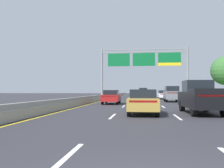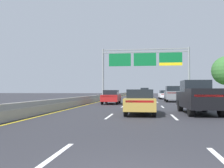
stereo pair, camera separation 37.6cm
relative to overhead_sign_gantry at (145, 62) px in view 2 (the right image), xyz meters
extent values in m
plane|color=#2B2B30|center=(-0.30, -3.56, -6.38)|extent=(220.00, 220.00, 0.00)
cube|color=white|center=(-2.15, -37.06, -6.38)|extent=(0.14, 3.00, 0.01)
cube|color=white|center=(-2.15, -28.06, -6.38)|extent=(0.14, 3.00, 0.01)
cube|color=white|center=(-2.15, -19.06, -6.38)|extent=(0.14, 3.00, 0.01)
cube|color=white|center=(-2.15, -10.06, -6.38)|extent=(0.14, 3.00, 0.01)
cube|color=white|center=(-2.15, -1.06, -6.38)|extent=(0.14, 3.00, 0.01)
cube|color=white|center=(-2.15, 7.94, -6.38)|extent=(0.14, 3.00, 0.01)
cube|color=white|center=(-2.15, 16.94, -6.38)|extent=(0.14, 3.00, 0.01)
cube|color=white|center=(-2.15, 25.94, -6.38)|extent=(0.14, 3.00, 0.01)
cube|color=white|center=(-2.15, 34.94, -6.38)|extent=(0.14, 3.00, 0.01)
cube|color=white|center=(-2.15, 43.94, -6.38)|extent=(0.14, 3.00, 0.01)
cube|color=white|center=(1.55, -28.06, -6.38)|extent=(0.14, 3.00, 0.01)
cube|color=white|center=(1.55, -19.06, -6.38)|extent=(0.14, 3.00, 0.01)
cube|color=white|center=(1.55, -10.06, -6.38)|extent=(0.14, 3.00, 0.01)
cube|color=white|center=(1.55, -1.06, -6.38)|extent=(0.14, 3.00, 0.01)
cube|color=white|center=(1.55, 7.94, -6.38)|extent=(0.14, 3.00, 0.01)
cube|color=white|center=(1.55, 16.94, -6.38)|extent=(0.14, 3.00, 0.01)
cube|color=white|center=(1.55, 25.94, -6.38)|extent=(0.14, 3.00, 0.01)
cube|color=white|center=(1.55, 34.94, -6.38)|extent=(0.14, 3.00, 0.01)
cube|color=white|center=(1.55, 43.94, -6.38)|extent=(0.14, 3.00, 0.01)
cube|color=white|center=(5.60, -3.56, -6.38)|extent=(0.16, 106.00, 0.01)
cube|color=gold|center=(-6.20, -3.56, -6.38)|extent=(0.16, 106.00, 0.01)
cube|color=#99968E|center=(-6.90, -3.56, -6.11)|extent=(0.60, 110.00, 0.55)
cube|color=#99968E|center=(-6.90, -3.56, -5.68)|extent=(0.25, 110.00, 0.30)
cylinder|color=gray|center=(-7.35, 0.08, -1.93)|extent=(0.36, 0.36, 8.90)
cylinder|color=gray|center=(7.35, 0.08, -1.93)|extent=(0.36, 0.36, 8.90)
cube|color=gray|center=(0.00, 0.08, 2.29)|extent=(14.70, 0.24, 0.20)
cube|color=gray|center=(0.00, 0.08, 1.84)|extent=(14.70, 0.24, 0.20)
cube|color=#0C602D|center=(-4.33, -0.10, 0.50)|extent=(3.83, 0.12, 2.23)
cube|color=#0C602D|center=(0.00, -0.10, 0.50)|extent=(3.83, 0.12, 2.23)
cube|color=#0C602D|center=(4.33, -0.10, 0.75)|extent=(3.83, 0.12, 1.73)
cube|color=yellow|center=(4.33, -0.10, -0.36)|extent=(3.83, 0.12, 0.50)
cube|color=black|center=(3.36, -25.82, -5.46)|extent=(2.11, 5.44, 1.00)
cube|color=black|center=(3.34, -24.97, -4.57)|extent=(1.76, 1.93, 0.78)
cube|color=#B21414|center=(3.41, -28.48, -5.16)|extent=(1.68, 0.11, 0.12)
cube|color=black|center=(3.39, -27.55, -4.86)|extent=(2.04, 1.98, 0.20)
cylinder|color=black|center=(2.47, -24.00, -5.96)|extent=(0.32, 0.85, 0.84)
cylinder|color=black|center=(4.17, -23.97, -5.96)|extent=(0.32, 0.85, 0.84)
cylinder|color=black|center=(2.54, -27.67, -5.96)|extent=(0.32, 0.85, 0.84)
cylinder|color=black|center=(4.24, -27.64, -5.96)|extent=(0.32, 0.85, 0.84)
cube|color=maroon|center=(-3.82, -14.92, -5.69)|extent=(1.85, 4.41, 0.72)
cube|color=black|center=(-3.82, -14.97, -5.07)|extent=(1.58, 2.31, 0.52)
cube|color=#B21414|center=(-3.81, -17.08, -5.48)|extent=(1.53, 0.09, 0.12)
cylinder|color=black|center=(-4.63, -13.43, -6.05)|extent=(0.22, 0.66, 0.66)
cylinder|color=black|center=(-3.03, -13.41, -6.05)|extent=(0.22, 0.66, 0.66)
cylinder|color=black|center=(-4.61, -16.42, -6.05)|extent=(0.22, 0.66, 0.66)
cylinder|color=black|center=(-3.01, -16.41, -6.05)|extent=(0.22, 0.66, 0.66)
cube|color=slate|center=(3.62, -8.52, -5.48)|extent=(1.99, 4.73, 1.05)
cube|color=black|center=(3.62, -8.67, -4.61)|extent=(1.69, 3.03, 0.68)
cube|color=#B21414|center=(3.58, -10.83, -5.16)|extent=(1.60, 0.11, 0.12)
cylinder|color=black|center=(2.83, -6.91, -6.00)|extent=(0.27, 0.76, 0.76)
cylinder|color=black|center=(4.47, -6.94, -6.00)|extent=(0.27, 0.76, 0.76)
cylinder|color=black|center=(2.77, -10.10, -6.00)|extent=(0.27, 0.76, 0.76)
cylinder|color=black|center=(4.41, -10.13, -6.00)|extent=(0.27, 0.76, 0.76)
cube|color=silver|center=(3.41, 1.86, -5.69)|extent=(1.95, 4.45, 0.72)
cube|color=black|center=(3.41, 1.81, -5.07)|extent=(1.63, 2.34, 0.52)
cube|color=#B21414|center=(3.47, -0.30, -5.48)|extent=(1.53, 0.12, 0.12)
cylinder|color=black|center=(2.56, 3.33, -6.05)|extent=(0.24, 0.67, 0.66)
cylinder|color=black|center=(4.16, 3.38, -6.05)|extent=(0.24, 0.67, 0.66)
cylinder|color=black|center=(2.65, 0.34, -6.05)|extent=(0.24, 0.67, 0.66)
cylinder|color=black|center=(4.25, 0.39, -6.05)|extent=(0.24, 0.67, 0.66)
cube|color=#A38438|center=(-0.38, -26.68, -5.69)|extent=(1.83, 4.40, 0.72)
cube|color=black|center=(-0.38, -26.73, -5.07)|extent=(1.57, 2.30, 0.52)
cube|color=#B21414|center=(-0.38, -28.84, -5.48)|extent=(1.53, 0.08, 0.12)
cylinder|color=black|center=(-1.18, -25.18, -6.05)|extent=(0.22, 0.66, 0.66)
cylinder|color=black|center=(0.42, -25.18, -6.05)|extent=(0.22, 0.66, 0.66)
cylinder|color=black|center=(-1.18, -28.18, -6.05)|extent=(0.22, 0.66, 0.66)
cylinder|color=black|center=(0.42, -28.17, -6.05)|extent=(0.22, 0.66, 0.66)
cube|color=#B2B5BA|center=(-0.10, 10.43, -5.48)|extent=(2.00, 4.74, 1.05)
cube|color=black|center=(-0.09, 10.28, -4.61)|extent=(1.70, 3.04, 0.68)
cube|color=#B21414|center=(-0.05, 8.12, -5.16)|extent=(1.60, 0.12, 0.12)
cylinder|color=black|center=(-0.95, 12.01, -6.00)|extent=(0.28, 0.77, 0.76)
cylinder|color=black|center=(0.69, 12.04, -6.00)|extent=(0.28, 0.77, 0.76)
cylinder|color=black|center=(-0.88, 8.81, -6.00)|extent=(0.28, 0.77, 0.76)
cylinder|color=black|center=(0.76, 8.85, -6.00)|extent=(0.28, 0.77, 0.76)
camera|label=1|loc=(-0.49, -42.25, -4.89)|focal=39.06mm
camera|label=2|loc=(-0.11, -42.21, -4.89)|focal=39.06mm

